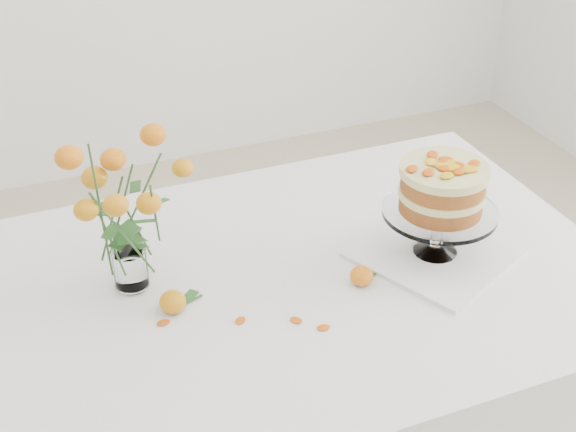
% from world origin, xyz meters
% --- Properties ---
extents(table, '(1.43, 0.93, 0.76)m').
position_xyz_m(table, '(0.00, 0.00, 0.67)').
color(table, tan).
rests_on(table, ground).
extents(napkin, '(0.39, 0.39, 0.01)m').
position_xyz_m(napkin, '(0.35, -0.05, 0.76)').
color(napkin, white).
rests_on(napkin, table).
extents(cake_stand, '(0.24, 0.24, 0.22)m').
position_xyz_m(cake_stand, '(0.35, -0.05, 0.91)').
color(cake_stand, white).
rests_on(cake_stand, napkin).
extents(rose_vase, '(0.26, 0.26, 0.35)m').
position_xyz_m(rose_vase, '(-0.29, 0.09, 0.96)').
color(rose_vase, white).
rests_on(rose_vase, table).
extents(loose_rose_near, '(0.09, 0.05, 0.05)m').
position_xyz_m(loose_rose_near, '(-0.23, -0.02, 0.78)').
color(loose_rose_near, orange).
rests_on(loose_rose_near, table).
extents(loose_rose_far, '(0.08, 0.05, 0.04)m').
position_xyz_m(loose_rose_far, '(0.15, -0.08, 0.78)').
color(loose_rose_far, '#C64909').
rests_on(loose_rose_far, table).
extents(stray_petal_a, '(0.03, 0.02, 0.00)m').
position_xyz_m(stray_petal_a, '(-0.12, -0.10, 0.76)').
color(stray_petal_a, '#EDAC0F').
rests_on(stray_petal_a, table).
extents(stray_petal_b, '(0.03, 0.02, 0.00)m').
position_xyz_m(stray_petal_b, '(-0.02, -0.14, 0.76)').
color(stray_petal_b, '#EDAC0F').
rests_on(stray_petal_b, table).
extents(stray_petal_c, '(0.03, 0.02, 0.00)m').
position_xyz_m(stray_petal_c, '(0.02, -0.18, 0.76)').
color(stray_petal_c, '#EDAC0F').
rests_on(stray_petal_c, table).
extents(stray_petal_d, '(0.03, 0.02, 0.00)m').
position_xyz_m(stray_petal_d, '(-0.26, -0.05, 0.76)').
color(stray_petal_d, '#EDAC0F').
rests_on(stray_petal_d, table).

